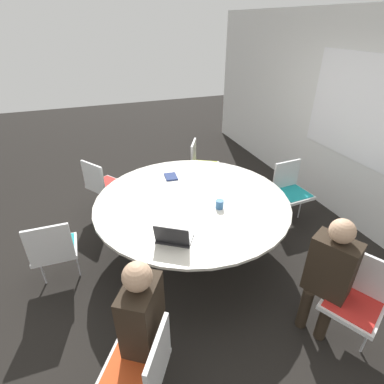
# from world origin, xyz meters

# --- Properties ---
(ground_plane) EXTENTS (16.00, 16.00, 0.00)m
(ground_plane) POSITION_xyz_m (0.00, 0.00, 0.00)
(ground_plane) COLOR black
(wall_back) EXTENTS (8.00, 0.07, 2.70)m
(wall_back) POSITION_xyz_m (0.00, 2.32, 1.35)
(wall_back) COLOR silver
(wall_back) RESTS_ON ground_plane
(conference_table) EXTENTS (2.22, 2.22, 0.73)m
(conference_table) POSITION_xyz_m (0.00, 0.00, 0.63)
(conference_table) COLOR #B7B7BC
(conference_table) RESTS_ON ground_plane
(chair_0) EXTENTS (0.60, 0.59, 0.85)m
(chair_0) POSITION_xyz_m (1.57, -0.94, 0.51)
(chair_0) COLOR silver
(chair_0) RESTS_ON ground_plane
(chair_1) EXTENTS (0.58, 0.57, 0.85)m
(chair_1) POSITION_xyz_m (1.60, 0.90, 0.51)
(chair_1) COLOR silver
(chair_1) RESTS_ON ground_plane
(chair_2) EXTENTS (0.45, 0.47, 0.85)m
(chair_2) POSITION_xyz_m (-0.17, 1.52, 0.51)
(chair_2) COLOR silver
(chair_2) RESTS_ON ground_plane
(chair_3) EXTENTS (0.59, 0.58, 0.85)m
(chair_3) POSITION_xyz_m (-1.38, 0.66, 0.51)
(chair_3) COLOR silver
(chair_3) RESTS_ON ground_plane
(chair_4) EXTENTS (0.60, 0.60, 0.85)m
(chair_4) POSITION_xyz_m (-1.22, -0.92, 0.51)
(chair_4) COLOR silver
(chair_4) RESTS_ON ground_plane
(chair_5) EXTENTS (0.42, 0.44, 0.85)m
(chair_5) POSITION_xyz_m (0.05, -1.53, 0.51)
(chair_5) COLOR silver
(chair_5) RESTS_ON ground_plane
(person_0) EXTENTS (0.42, 0.38, 1.20)m
(person_0) POSITION_xyz_m (1.33, -0.88, 0.70)
(person_0) COLOR #2D2319
(person_0) RESTS_ON ground_plane
(person_1) EXTENTS (0.42, 0.36, 1.20)m
(person_1) POSITION_xyz_m (1.42, 0.71, 0.70)
(person_1) COLOR #2D2319
(person_1) RESTS_ON ground_plane
(laptop) EXTENTS (0.38, 0.40, 0.21)m
(laptop) POSITION_xyz_m (0.65, -0.42, 0.79)
(laptop) COLOR #232326
(laptop) RESTS_ON conference_table
(spiral_notebook) EXTENTS (0.22, 0.17, 0.02)m
(spiral_notebook) POSITION_xyz_m (-0.62, -0.07, 0.74)
(spiral_notebook) COLOR navy
(spiral_notebook) RESTS_ON conference_table
(coffee_cup) EXTENTS (0.09, 0.09, 0.10)m
(coffee_cup) POSITION_xyz_m (0.27, 0.22, 0.78)
(coffee_cup) COLOR #33669E
(coffee_cup) RESTS_ON conference_table
(handbag) EXTENTS (0.36, 0.16, 0.28)m
(handbag) POSITION_xyz_m (-1.68, 0.29, 0.14)
(handbag) COLOR black
(handbag) RESTS_ON ground_plane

